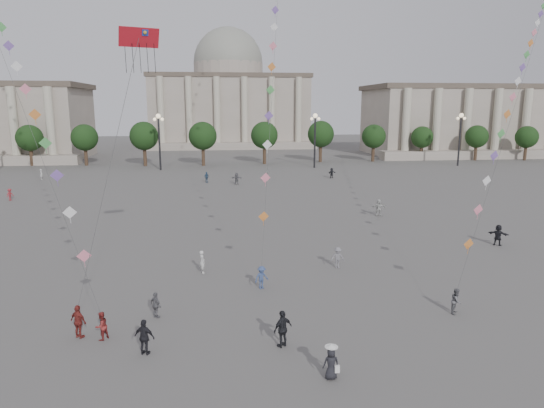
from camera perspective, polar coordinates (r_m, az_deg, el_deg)
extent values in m
plane|color=#555350|center=(27.36, 3.40, -14.79)|extent=(360.00, 360.00, 0.00)
cube|color=gray|center=(143.22, 27.39, 8.58)|extent=(80.00, 22.00, 16.00)
cube|color=brown|center=(143.23, 27.72, 12.01)|extent=(81.60, 22.44, 1.20)
cube|color=gray|center=(154.22, -5.06, 10.66)|extent=(46.00, 30.00, 20.00)
cube|color=brown|center=(154.44, -5.13, 14.60)|extent=(46.92, 30.60, 1.20)
cube|color=gray|center=(137.66, -4.79, 6.82)|extent=(48.30, 4.00, 2.00)
cylinder|color=gray|center=(154.56, -5.14, 15.30)|extent=(21.00, 21.00, 5.00)
sphere|color=gray|center=(154.75, -5.16, 16.22)|extent=(21.00, 21.00, 21.00)
cylinder|color=#35281A|center=(109.35, -26.79, 4.83)|extent=(0.70, 0.70, 3.52)
sphere|color=black|center=(109.06, -26.97, 6.75)|extent=(5.12, 5.12, 5.12)
cylinder|color=#35281A|center=(105.82, -20.66, 5.14)|extent=(0.70, 0.70, 3.52)
sphere|color=black|center=(105.52, -20.81, 7.13)|extent=(5.12, 5.12, 5.12)
cylinder|color=#35281A|center=(103.57, -14.19, 5.41)|extent=(0.70, 0.70, 3.52)
sphere|color=black|center=(103.27, -14.29, 7.44)|extent=(5.12, 5.12, 5.12)
cylinder|color=#35281A|center=(102.68, -7.51, 5.61)|extent=(0.70, 0.70, 3.52)
sphere|color=black|center=(102.38, -7.56, 7.66)|extent=(5.12, 5.12, 5.12)
cylinder|color=#35281A|center=(103.19, -0.80, 5.73)|extent=(0.70, 0.70, 3.52)
sphere|color=black|center=(102.89, -0.80, 7.77)|extent=(5.12, 5.12, 5.12)
cylinder|color=#35281A|center=(105.08, 5.76, 5.78)|extent=(0.70, 0.70, 3.52)
sphere|color=black|center=(104.78, 5.80, 7.78)|extent=(5.12, 5.12, 5.12)
cylinder|color=#35281A|center=(108.27, 12.01, 5.76)|extent=(0.70, 0.70, 3.52)
sphere|color=black|center=(107.98, 12.09, 7.70)|extent=(5.12, 5.12, 5.12)
cylinder|color=#35281A|center=(112.65, 17.83, 5.67)|extent=(0.70, 0.70, 3.52)
sphere|color=black|center=(112.38, 17.95, 7.54)|extent=(5.12, 5.12, 5.12)
cylinder|color=#35281A|center=(118.10, 23.17, 5.54)|extent=(0.70, 0.70, 3.52)
sphere|color=black|center=(117.84, 23.31, 7.32)|extent=(5.12, 5.12, 5.12)
cylinder|color=#35281A|center=(124.47, 28.00, 5.39)|extent=(0.70, 0.70, 3.52)
sphere|color=black|center=(124.22, 28.16, 7.07)|extent=(5.12, 5.12, 5.12)
cylinder|color=#262628|center=(95.01, -13.10, 6.90)|extent=(0.36, 0.36, 10.00)
sphere|color=#FFE5B2|center=(94.76, -13.24, 10.04)|extent=(0.90, 0.90, 0.90)
sphere|color=#FFE5B2|center=(94.86, -13.65, 9.66)|extent=(0.60, 0.60, 0.60)
sphere|color=#FFE5B2|center=(94.70, -12.80, 9.69)|extent=(0.60, 0.60, 0.60)
cylinder|color=#262628|center=(96.38, 5.06, 7.22)|extent=(0.36, 0.36, 10.00)
sphere|color=#FFE5B2|center=(96.14, 5.11, 10.31)|extent=(0.90, 0.90, 0.90)
sphere|color=#FFE5B2|center=(96.01, 4.69, 9.96)|extent=(0.60, 0.60, 0.60)
sphere|color=#FFE5B2|center=(96.29, 5.52, 9.95)|extent=(0.60, 0.60, 0.60)
cylinder|color=#262628|center=(106.54, 21.19, 6.90)|extent=(0.36, 0.36, 10.00)
sphere|color=#FFE5B2|center=(106.32, 21.39, 9.69)|extent=(0.90, 0.90, 0.90)
sphere|color=#FFE5B2|center=(106.01, 21.03, 9.38)|extent=(0.60, 0.60, 0.60)
sphere|color=#FFE5B2|center=(106.66, 21.71, 9.34)|extent=(0.60, 0.60, 0.60)
imported|color=#2F4A6A|center=(78.49, -7.71, 3.15)|extent=(1.02, 1.02, 1.73)
imported|color=maroon|center=(71.52, -28.45, 0.98)|extent=(1.02, 1.17, 1.57)
imported|color=black|center=(47.14, 25.06, -3.32)|extent=(1.69, 1.54, 1.88)
imported|color=#AFAFAB|center=(80.86, -0.54, 3.42)|extent=(0.99, 1.45, 1.50)
imported|color=slate|center=(37.28, 7.73, -6.26)|extent=(1.10, 0.71, 1.62)
imported|color=#B8B9B4|center=(55.46, 12.45, -0.39)|extent=(1.84, 1.05, 1.89)
imported|color=black|center=(83.16, 7.04, 3.64)|extent=(1.68, 1.24, 1.76)
imported|color=silver|center=(89.74, -25.50, 3.18)|extent=(0.69, 0.76, 1.74)
imported|color=#5E5E63|center=(76.06, -4.18, 3.00)|extent=(1.78, 0.83, 1.85)
imported|color=silver|center=(36.23, -8.21, -6.74)|extent=(0.60, 0.72, 1.70)
imported|color=maroon|center=(28.25, -21.80, -12.73)|extent=(1.14, 0.96, 1.82)
imported|color=black|center=(25.54, -14.76, -14.91)|extent=(1.16, 0.80, 1.83)
imported|color=slate|center=(29.42, -13.50, -11.49)|extent=(0.90, 0.93, 1.56)
imported|color=black|center=(25.45, 1.27, -14.46)|extent=(1.22, 1.02, 1.95)
imported|color=maroon|center=(27.70, -19.42, -13.38)|extent=(0.92, 0.94, 1.53)
imported|color=#364A7A|center=(32.92, -1.23, -8.63)|extent=(1.17, 0.96, 1.57)
imported|color=#5A5B5F|center=(31.20, 20.87, -10.61)|extent=(0.92, 0.95, 1.54)
imported|color=black|center=(23.05, 6.96, -18.14)|extent=(0.74, 0.49, 1.48)
cone|color=white|center=(22.63, 7.01, -16.21)|extent=(0.52, 0.52, 0.14)
cylinder|color=white|center=(22.66, 7.01, -16.34)|extent=(0.60, 0.60, 0.02)
cube|color=white|center=(23.07, 7.67, -18.68)|extent=(0.22, 0.10, 0.35)
cube|color=#AE121D|center=(29.35, -15.38, 18.38)|extent=(2.25, 1.22, 1.02)
cube|color=#198B3D|center=(29.39, -16.13, 18.82)|extent=(0.39, 0.30, 0.34)
cube|color=#1C3499|center=(29.30, -14.70, 18.92)|extent=(0.39, 0.30, 0.34)
sphere|color=gold|center=(29.36, -16.14, 18.83)|extent=(0.20, 0.20, 0.20)
sphere|color=gold|center=(29.26, -14.71, 18.93)|extent=(0.20, 0.20, 0.20)
cylinder|color=#3F3F3F|center=(27.66, -18.62, 3.84)|extent=(0.02, 0.02, 15.14)
cube|color=pink|center=(28.53, -21.24, -5.71)|extent=(0.76, 0.25, 0.76)
cube|color=white|center=(30.08, -22.70, -0.92)|extent=(0.76, 0.25, 0.76)
cube|color=#7B57AE|center=(31.86, -23.98, 3.10)|extent=(0.76, 0.25, 0.76)
cube|color=#4DA853|center=(33.80, -25.11, 6.51)|extent=(0.76, 0.25, 0.76)
cube|color=orange|center=(35.85, -26.12, 9.43)|extent=(0.76, 0.25, 0.76)
cube|color=pink|center=(38.00, -27.03, 11.95)|extent=(0.76, 0.25, 0.76)
cube|color=white|center=(40.23, -27.84, 14.14)|extent=(0.76, 0.25, 0.76)
cube|color=#7B57AE|center=(42.50, -28.58, 16.04)|extent=(0.76, 0.25, 0.76)
cube|color=#4DA853|center=(44.82, -29.25, 17.71)|extent=(0.76, 0.25, 0.76)
cube|color=orange|center=(33.78, -1.00, -1.48)|extent=(0.76, 0.25, 0.76)
cube|color=pink|center=(35.31, -0.77, 3.10)|extent=(0.76, 0.25, 0.76)
cube|color=white|center=(37.06, -0.56, 6.99)|extent=(0.76, 0.25, 0.76)
cube|color=#7B57AE|center=(38.97, -0.37, 10.35)|extent=(0.76, 0.25, 0.76)
cube|color=#4DA853|center=(41.00, -0.20, 13.27)|extent=(0.76, 0.25, 0.76)
cube|color=orange|center=(43.12, -0.04, 15.84)|extent=(0.76, 0.25, 0.76)
cube|color=pink|center=(45.31, 0.11, 18.09)|extent=(0.76, 0.25, 0.76)
cube|color=white|center=(47.56, 0.25, 20.09)|extent=(0.76, 0.25, 0.76)
cube|color=#7B57AE|center=(49.85, 0.38, 21.86)|extent=(0.76, 0.25, 0.76)
cylinder|color=#3F3F3F|center=(55.96, 27.98, 14.70)|extent=(0.02, 0.02, 61.69)
cube|color=orange|center=(32.59, 22.13, -4.38)|extent=(0.76, 0.25, 0.76)
cube|color=pink|center=(34.56, 23.10, -0.62)|extent=(0.76, 0.25, 0.76)
cube|color=white|center=(36.68, 23.95, 2.52)|extent=(0.76, 0.25, 0.76)
cube|color=#7B57AE|center=(38.91, 24.69, 5.19)|extent=(0.76, 0.25, 0.76)
cube|color=#4DA853|center=(41.23, 25.35, 7.49)|extent=(0.76, 0.25, 0.76)
cube|color=orange|center=(43.61, 25.94, 9.48)|extent=(0.76, 0.25, 0.76)
cube|color=pink|center=(46.05, 26.47, 11.22)|extent=(0.76, 0.25, 0.76)
cube|color=white|center=(48.52, 26.95, 12.75)|extent=(0.76, 0.25, 0.76)
cube|color=#7B57AE|center=(51.03, 27.39, 14.10)|extent=(0.76, 0.25, 0.76)
cube|color=#4DA853|center=(53.56, 27.78, 15.30)|extent=(0.76, 0.25, 0.76)
cube|color=orange|center=(56.11, 28.15, 16.37)|extent=(0.76, 0.25, 0.76)
cube|color=pink|center=(58.69, 28.48, 17.33)|extent=(0.76, 0.25, 0.76)
cube|color=white|center=(61.27, 28.78, 18.19)|extent=(0.76, 0.25, 0.76)
cube|color=#7B57AE|center=(63.87, 29.07, 18.97)|extent=(0.76, 0.25, 0.76)
cube|color=#4DA853|center=(66.48, 29.33, 19.67)|extent=(0.76, 0.25, 0.76)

